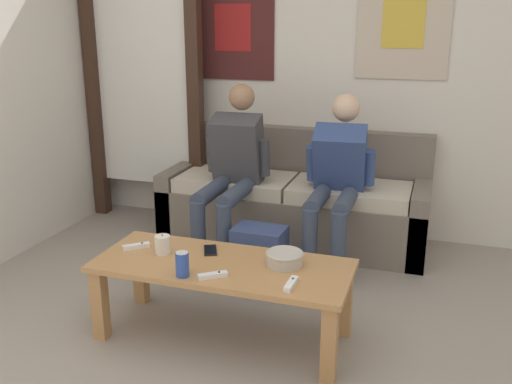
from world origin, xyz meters
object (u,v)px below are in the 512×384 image
at_px(couch, 294,204).
at_px(cell_phone, 210,250).
at_px(backpack, 259,257).
at_px(game_controller_far_center, 213,275).
at_px(person_seated_adult, 232,167).
at_px(pillar_candle, 163,245).
at_px(person_seated_teen, 337,176).
at_px(coffee_table, 223,276).
at_px(game_controller_near_left, 136,246).
at_px(ceramic_bowl, 285,258).
at_px(game_controller_near_right, 291,284).
at_px(drink_can_blue, 182,264).

distance_m(couch, cell_phone, 1.34).
height_order(backpack, cell_phone, cell_phone).
bearing_deg(game_controller_far_center, person_seated_adult, 106.36).
bearing_deg(pillar_candle, backpack, 63.12).
xyz_separation_m(person_seated_adult, person_seated_teen, (0.72, 0.05, -0.01)).
xyz_separation_m(coffee_table, cell_phone, (-0.12, 0.13, 0.08)).
height_order(person_seated_adult, pillar_candle, person_seated_adult).
bearing_deg(game_controller_near_left, cell_phone, 12.60).
xyz_separation_m(ceramic_bowl, game_controller_far_center, (-0.29, -0.25, -0.03)).
bearing_deg(game_controller_near_right, person_seated_adult, 121.47).
height_order(person_seated_teen, drink_can_blue, person_seated_teen).
xyz_separation_m(ceramic_bowl, cell_phone, (-0.43, 0.05, -0.03)).
bearing_deg(game_controller_far_center, game_controller_near_right, 4.17).
distance_m(ceramic_bowl, drink_can_blue, 0.52).
relative_size(person_seated_teen, drink_can_blue, 9.09).
relative_size(game_controller_near_right, game_controller_far_center, 1.07).
relative_size(person_seated_teen, game_controller_near_right, 7.79).
height_order(person_seated_adult, drink_can_blue, person_seated_adult).
distance_m(backpack, game_controller_far_center, 0.88).
xyz_separation_m(couch, ceramic_bowl, (0.30, -1.37, 0.17)).
bearing_deg(person_seated_adult, cell_phone, -76.36).
distance_m(ceramic_bowl, pillar_candle, 0.66).
relative_size(drink_can_blue, game_controller_far_center, 0.91).
relative_size(couch, person_seated_teen, 1.73).
distance_m(person_seated_adult, pillar_candle, 1.07).
bearing_deg(ceramic_bowl, pillar_candle, -174.79).
bearing_deg(couch, drink_can_blue, -94.66).
bearing_deg(game_controller_near_left, pillar_candle, -5.67).
xyz_separation_m(ceramic_bowl, game_controller_near_right, (0.09, -0.23, -0.03)).
distance_m(backpack, pillar_candle, 0.78).
relative_size(coffee_table, game_controller_near_left, 9.97).
bearing_deg(drink_can_blue, couch, 85.34).
height_order(couch, coffee_table, couch).
distance_m(game_controller_near_left, cell_phone, 0.41).
bearing_deg(backpack, game_controller_near_left, -128.34).
xyz_separation_m(person_seated_adult, backpack, (0.33, -0.41, -0.46)).
distance_m(person_seated_teen, game_controller_near_right, 1.29).
relative_size(couch, pillar_candle, 17.48).
bearing_deg(couch, coffee_table, -90.26).
bearing_deg(pillar_candle, person_seated_teen, 57.01).
bearing_deg(game_controller_near_right, ceramic_bowl, 112.37).
height_order(ceramic_bowl, game_controller_far_center, ceramic_bowl).
height_order(drink_can_blue, cell_phone, drink_can_blue).
height_order(pillar_candle, drink_can_blue, drink_can_blue).
bearing_deg(person_seated_adult, person_seated_teen, 3.89).
distance_m(person_seated_teen, drink_can_blue, 1.43).
relative_size(coffee_table, person_seated_teen, 1.17).
bearing_deg(person_seated_teen, cell_phone, -116.12).
distance_m(couch, coffee_table, 1.45).
distance_m(couch, game_controller_far_center, 1.63).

